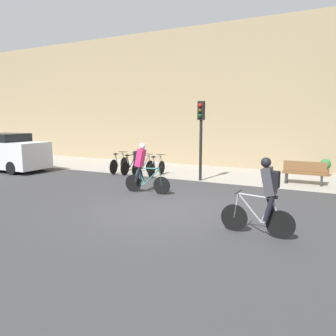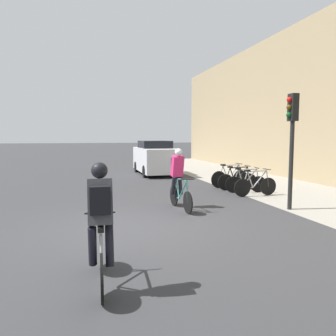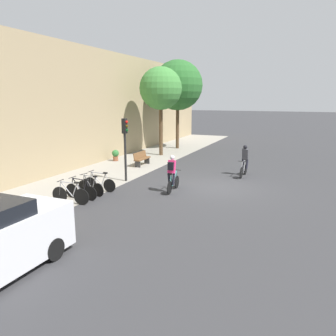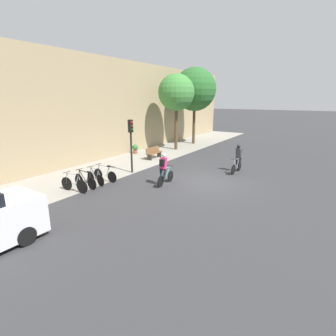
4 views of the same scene
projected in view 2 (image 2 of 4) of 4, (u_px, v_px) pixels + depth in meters
name	position (u px, v px, depth m)	size (l,w,h in m)	color
ground	(129.00, 227.00, 7.55)	(200.00, 200.00, 0.00)	#333335
cyclist_pink	(178.00, 176.00, 9.49)	(1.71, 0.46, 1.75)	black
cyclist_grey	(100.00, 222.00, 4.38)	(1.66, 0.46, 1.75)	black
parked_bike_0	(230.00, 177.00, 13.49)	(0.46, 1.71, 0.98)	black
parked_bike_1	(237.00, 180.00, 12.82)	(0.46, 1.64, 0.95)	black
parked_bike_2	(246.00, 183.00, 12.16)	(0.46, 1.56, 0.94)	black
parked_bike_3	(255.00, 185.00, 11.49)	(0.46, 1.67, 0.95)	black
traffic_light_pole	(292.00, 129.00, 9.19)	(0.26, 0.30, 3.28)	black
parked_car	(155.00, 158.00, 18.12)	(4.30, 1.84, 1.85)	silver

